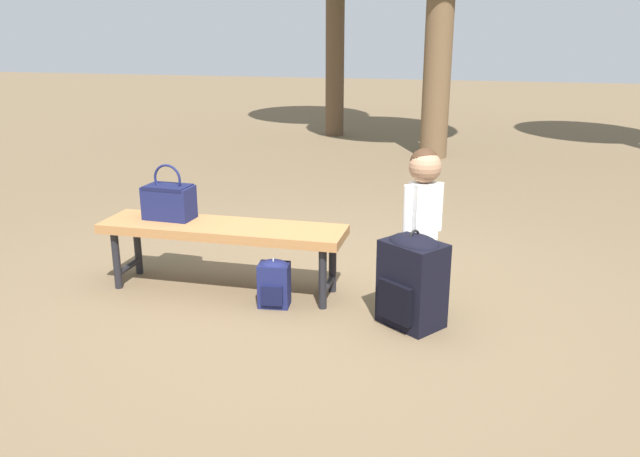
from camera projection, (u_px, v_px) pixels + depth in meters
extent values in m
plane|color=brown|center=(303.00, 306.00, 4.00)|extent=(40.00, 40.00, 0.00)
cube|color=#9E6B3D|center=(222.00, 229.00, 4.13)|extent=(1.61, 0.44, 0.06)
cylinder|color=black|center=(333.00, 263.00, 4.17)|extent=(0.05, 0.05, 0.39)
cylinder|color=black|center=(323.00, 279.00, 3.91)|extent=(0.05, 0.05, 0.39)
cylinder|color=black|center=(138.00, 247.00, 4.49)|extent=(0.05, 0.05, 0.39)
cylinder|color=black|center=(117.00, 260.00, 4.23)|extent=(0.05, 0.05, 0.39)
cylinder|color=black|center=(328.00, 285.00, 4.07)|extent=(0.05, 0.28, 0.04)
cylinder|color=black|center=(129.00, 267.00, 4.39)|extent=(0.05, 0.28, 0.04)
cube|color=#191E4C|center=(169.00, 202.00, 4.23)|extent=(0.33, 0.19, 0.22)
cube|color=#131639|center=(168.00, 187.00, 4.20)|extent=(0.29, 0.19, 0.02)
torus|color=#191E4C|center=(167.00, 179.00, 4.18)|extent=(0.20, 0.02, 0.20)
cylinder|color=#B2D8B2|center=(427.00, 269.00, 4.05)|extent=(0.08, 0.08, 0.41)
cylinder|color=#B2D8B2|center=(413.00, 270.00, 4.02)|extent=(0.08, 0.08, 0.41)
ellipsoid|color=white|center=(427.00, 297.00, 4.09)|extent=(0.09, 0.10, 0.04)
ellipsoid|color=white|center=(413.00, 299.00, 4.06)|extent=(0.09, 0.10, 0.04)
cube|color=white|center=(423.00, 211.00, 3.92)|extent=(0.20, 0.19, 0.35)
cylinder|color=white|center=(438.00, 207.00, 3.95)|extent=(0.06, 0.06, 0.30)
cylinder|color=white|center=(408.00, 209.00, 3.89)|extent=(0.06, 0.06, 0.30)
sphere|color=#A57A5B|center=(425.00, 167.00, 3.84)|extent=(0.20, 0.20, 0.20)
sphere|color=#3F2819|center=(425.00, 163.00, 3.84)|extent=(0.18, 0.18, 0.18)
cube|color=black|center=(412.00, 284.00, 3.69)|extent=(0.42, 0.40, 0.50)
ellipsoid|color=black|center=(414.00, 244.00, 3.62)|extent=(0.40, 0.38, 0.11)
cube|color=black|center=(395.00, 302.00, 3.62)|extent=(0.22, 0.16, 0.23)
cube|color=black|center=(438.00, 282.00, 3.71)|extent=(0.06, 0.05, 0.43)
cube|color=black|center=(418.00, 274.00, 3.83)|extent=(0.06, 0.05, 0.43)
torus|color=black|center=(414.00, 237.00, 3.60)|extent=(0.06, 0.08, 0.08)
cube|color=#191E4C|center=(274.00, 285.00, 3.97)|extent=(0.21, 0.16, 0.28)
ellipsoid|color=#191E4C|center=(274.00, 265.00, 3.93)|extent=(0.20, 0.15, 0.06)
cube|color=black|center=(272.00, 296.00, 3.91)|extent=(0.13, 0.04, 0.12)
cube|color=black|center=(283.00, 281.00, 4.03)|extent=(0.03, 0.02, 0.24)
cube|color=black|center=(270.00, 280.00, 4.05)|extent=(0.03, 0.02, 0.24)
torus|color=#B2B2B7|center=(274.00, 261.00, 3.92)|extent=(0.01, 0.05, 0.05)
cylinder|color=brown|center=(439.00, 34.00, 8.30)|extent=(0.36, 0.36, 3.21)
cylinder|color=brown|center=(335.00, 29.00, 10.12)|extent=(0.30, 0.30, 3.35)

